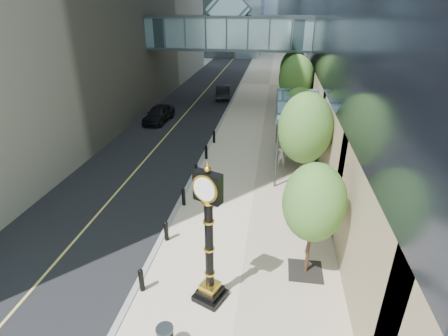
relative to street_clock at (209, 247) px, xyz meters
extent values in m
plane|color=gray|center=(0.03, -1.00, -2.44)|extent=(320.00, 320.00, 0.00)
cube|color=black|center=(-6.97, 39.00, -2.43)|extent=(8.00, 180.00, 0.02)
cube|color=beige|center=(1.03, 39.00, -2.41)|extent=(8.00, 180.00, 0.06)
cube|color=gray|center=(-2.97, 39.00, -2.40)|extent=(0.25, 180.00, 0.07)
cube|color=slate|center=(-2.97, 27.00, 5.06)|extent=(17.00, 4.00, 3.00)
cube|color=#383F44|center=(-2.97, 27.00, 3.61)|extent=(17.00, 4.20, 0.25)
cube|color=#383F44|center=(-2.97, 27.00, 6.51)|extent=(17.00, 4.20, 0.25)
cube|color=slate|center=(-2.97, 27.00, 7.16)|extent=(4.24, 3.00, 4.24)
cube|color=#383F44|center=(3.53, 13.00, 1.76)|extent=(3.00, 8.00, 0.25)
cube|color=slate|center=(3.53, 13.00, 1.91)|extent=(2.80, 7.80, 0.06)
cylinder|color=#383F44|center=(2.23, 9.30, -0.34)|extent=(0.12, 0.12, 4.20)
cylinder|color=#383F44|center=(2.23, 16.70, -0.34)|extent=(0.12, 0.12, 4.20)
cylinder|color=black|center=(-2.67, 0.00, -1.93)|extent=(0.20, 0.20, 0.90)
cylinder|color=black|center=(-2.67, 3.20, -1.93)|extent=(0.20, 0.20, 0.90)
cylinder|color=black|center=(-2.67, 6.40, -1.93)|extent=(0.20, 0.20, 0.90)
cylinder|color=black|center=(-2.67, 9.60, -1.93)|extent=(0.20, 0.20, 0.90)
cylinder|color=black|center=(-2.67, 12.80, -1.93)|extent=(0.20, 0.20, 0.90)
cylinder|color=black|center=(-2.67, 16.00, -1.93)|extent=(0.20, 0.20, 0.90)
cube|color=black|center=(3.63, 2.00, -2.37)|extent=(1.40, 1.40, 0.02)
cylinder|color=#442F1C|center=(3.63, 2.00, -1.08)|extent=(0.14, 0.14, 2.59)
ellipsoid|color=#3A6B27|center=(3.63, 2.00, 0.92)|extent=(2.38, 2.38, 3.17)
cube|color=black|center=(3.63, 8.50, -2.37)|extent=(1.40, 1.40, 0.02)
cylinder|color=#442F1C|center=(3.63, 8.50, -0.79)|extent=(0.14, 0.14, 3.18)
ellipsoid|color=#3A6B27|center=(3.63, 8.50, 1.66)|extent=(2.91, 2.91, 3.88)
cube|color=black|center=(3.63, 15.00, -2.37)|extent=(1.40, 1.40, 0.02)
cylinder|color=#442F1C|center=(3.63, 15.00, -1.10)|extent=(0.14, 0.14, 2.56)
ellipsoid|color=#3A6B27|center=(3.63, 15.00, 0.88)|extent=(2.34, 2.34, 3.13)
cube|color=black|center=(3.63, 21.50, -2.37)|extent=(1.40, 1.40, 0.02)
cylinder|color=#442F1C|center=(3.63, 21.50, -0.73)|extent=(0.14, 0.14, 3.30)
ellipsoid|color=#3A6B27|center=(3.63, 21.50, 1.82)|extent=(3.02, 3.02, 4.03)
cube|color=black|center=(3.63, 28.00, -2.37)|extent=(1.40, 1.40, 0.02)
cylinder|color=#442F1C|center=(3.63, 28.00, -0.82)|extent=(0.14, 0.14, 3.11)
ellipsoid|color=#3A6B27|center=(3.63, 28.00, 1.58)|extent=(2.85, 2.85, 3.80)
cube|color=black|center=(0.00, 0.00, -2.26)|extent=(1.35, 1.35, 0.23)
cube|color=black|center=(0.00, 0.00, -2.04)|extent=(1.05, 1.05, 0.23)
cube|color=gold|center=(0.00, 0.00, -1.81)|extent=(0.83, 0.83, 0.23)
cylinder|color=black|center=(0.00, 0.00, 0.08)|extent=(0.30, 0.30, 3.54)
cube|color=black|center=(0.00, 0.00, 2.36)|extent=(1.03, 0.70, 1.03)
cylinder|color=white|center=(0.00, 0.20, 2.36)|extent=(0.75, 0.36, 0.80)
cylinder|color=white|center=(0.00, -0.20, 2.36)|extent=(0.75, 0.36, 0.80)
sphere|color=gold|center=(0.00, 0.00, 2.99)|extent=(0.23, 0.23, 0.23)
imported|color=#B7B1A8|center=(2.60, 12.15, -1.51)|extent=(0.67, 0.47, 1.74)
imported|color=black|center=(-8.76, 20.78, -1.65)|extent=(2.19, 4.64, 1.53)
imported|color=black|center=(-4.17, 30.75, -1.67)|extent=(2.15, 4.70, 1.50)
camera|label=1|loc=(1.96, -9.63, 7.66)|focal=28.00mm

